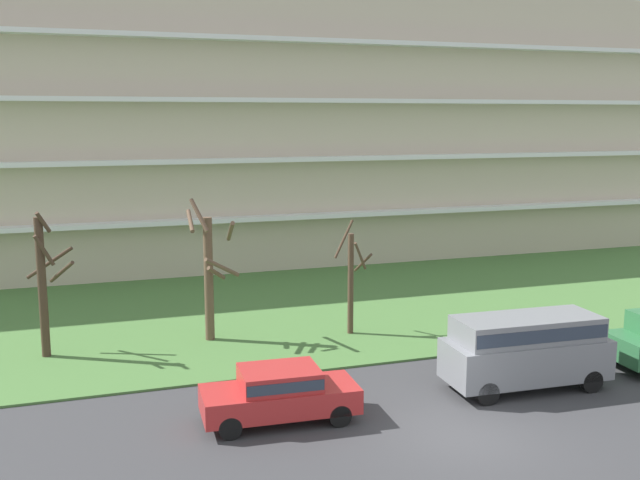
% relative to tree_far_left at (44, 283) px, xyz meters
% --- Properties ---
extents(ground, '(160.00, 160.00, 0.00)m').
position_rel_tree_far_left_xyz_m(ground, '(10.86, -10.52, -2.75)').
color(ground, '#38383A').
extents(grass_lawn_strip, '(80.00, 16.00, 0.08)m').
position_rel_tree_far_left_xyz_m(grass_lawn_strip, '(10.86, 3.48, -2.71)').
color(grass_lawn_strip, '#477238').
rests_on(grass_lawn_strip, ground).
extents(apartment_building, '(54.35, 13.87, 15.66)m').
position_rel_tree_far_left_xyz_m(apartment_building, '(10.86, 17.94, 5.07)').
color(apartment_building, beige).
rests_on(apartment_building, ground).
extents(tree_far_left, '(1.73, 1.64, 5.34)m').
position_rel_tree_far_left_xyz_m(tree_far_left, '(0.00, 0.00, 0.00)').
color(tree_far_left, '#423023').
rests_on(tree_far_left, ground).
extents(tree_left, '(1.87, 1.98, 5.56)m').
position_rel_tree_far_left_xyz_m(tree_left, '(5.89, -0.00, 0.03)').
color(tree_left, brown).
rests_on(tree_left, ground).
extents(tree_center, '(1.34, 1.37, 4.54)m').
position_rel_tree_far_left_xyz_m(tree_center, '(11.30, -0.87, -0.48)').
color(tree_center, '#4C3828').
rests_on(tree_center, ground).
extents(sedan_red_near_left, '(4.49, 2.02, 1.57)m').
position_rel_tree_far_left_xyz_m(sedan_red_near_left, '(6.41, -8.02, -1.88)').
color(sedan_red_near_left, '#B22828').
rests_on(sedan_red_near_left, ground).
extents(van_gray_center_right, '(5.27, 2.20, 2.36)m').
position_rel_tree_far_left_xyz_m(van_gray_center_right, '(14.49, -8.02, -1.36)').
color(van_gray_center_right, slate).
rests_on(van_gray_center_right, ground).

